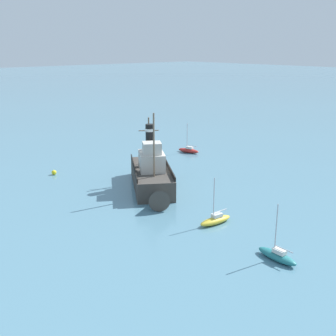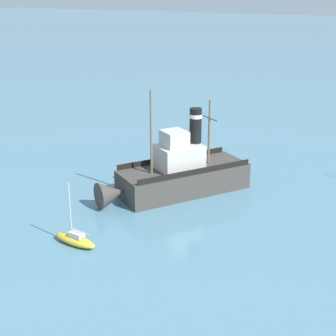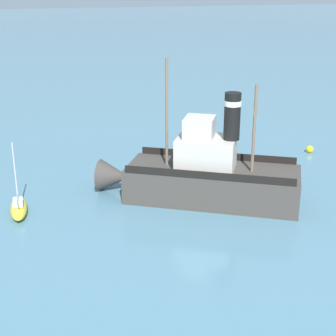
% 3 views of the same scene
% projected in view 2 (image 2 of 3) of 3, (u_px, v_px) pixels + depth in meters
% --- Properties ---
extents(ground_plane, '(600.00, 600.00, 0.00)m').
position_uv_depth(ground_plane, '(179.00, 190.00, 48.32)').
color(ground_plane, teal).
extents(old_tugboat, '(10.81, 13.85, 9.90)m').
position_uv_depth(old_tugboat, '(178.00, 174.00, 47.16)').
color(old_tugboat, '#423D38').
rests_on(old_tugboat, ground).
extents(sailboat_yellow, '(3.89, 1.50, 4.90)m').
position_uv_depth(sailboat_yellow, '(75.00, 239.00, 38.10)').
color(sailboat_yellow, gold).
rests_on(sailboat_yellow, ground).
extents(mooring_buoy, '(0.66, 0.66, 0.66)m').
position_uv_depth(mooring_buoy, '(181.00, 143.00, 61.72)').
color(mooring_buoy, yellow).
rests_on(mooring_buoy, ground).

